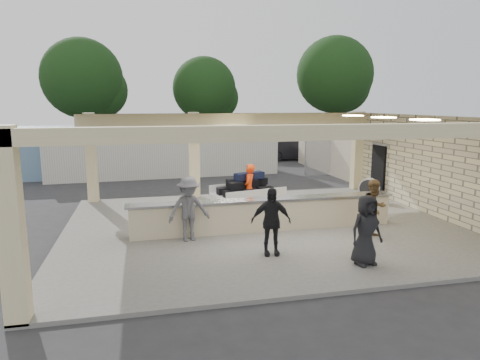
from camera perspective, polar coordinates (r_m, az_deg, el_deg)
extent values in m
plane|color=#2B2B2E|center=(13.63, 2.74, -6.46)|extent=(120.00, 120.00, 0.00)
cube|color=#65635D|center=(13.61, 2.74, -6.26)|extent=(12.00, 10.00, 0.10)
cube|color=beige|center=(13.06, 2.87, 8.42)|extent=(12.00, 10.00, 0.02)
cube|color=#C2B598|center=(15.92, 24.10, 1.53)|extent=(0.02, 10.00, 3.50)
cube|color=black|center=(18.60, 17.94, 1.19)|extent=(0.10, 0.95, 2.10)
cube|color=beige|center=(17.69, -1.34, 7.92)|extent=(12.00, 0.50, 0.60)
cube|color=beige|center=(8.51, 11.78, 6.26)|extent=(12.00, 0.30, 0.30)
cube|color=beige|center=(17.56, -19.21, 2.75)|extent=(0.40, 0.40, 3.50)
cube|color=beige|center=(17.56, -6.12, 3.26)|extent=(0.40, 0.40, 3.50)
cube|color=beige|center=(19.83, 15.34, 3.75)|extent=(0.40, 0.40, 3.50)
cube|color=beige|center=(8.36, -28.26, -5.61)|extent=(0.40, 0.40, 3.50)
cube|color=white|center=(17.46, -1.17, 6.84)|extent=(1.30, 0.12, 0.06)
cube|color=#FFEABF|center=(15.87, 14.83, 8.30)|extent=(0.55, 0.55, 0.04)
cube|color=#FFEABF|center=(14.13, 18.60, 7.92)|extent=(0.55, 0.55, 0.04)
cube|color=#FFEABF|center=(12.46, 23.40, 7.38)|extent=(0.55, 0.55, 0.04)
cube|color=beige|center=(13.01, 3.35, -4.75)|extent=(8.00, 0.50, 0.90)
cube|color=#B7B7BC|center=(12.89, 3.38, -2.60)|extent=(8.20, 0.58, 0.06)
cube|color=silver|center=(15.27, 1.01, -2.04)|extent=(2.64, 1.95, 0.11)
cylinder|color=black|center=(14.49, -1.34, -4.25)|extent=(0.20, 0.39, 0.38)
cylinder|color=black|center=(15.40, -3.02, -3.39)|extent=(0.20, 0.39, 0.38)
cylinder|color=black|center=(15.37, 5.03, -3.44)|extent=(0.20, 0.39, 0.38)
cylinder|color=black|center=(16.24, 3.09, -2.68)|extent=(0.20, 0.39, 0.38)
cube|color=silver|center=(15.84, -0.19, -0.89)|extent=(2.30, 0.62, 0.28)
cube|color=silver|center=(14.62, 2.31, -1.84)|extent=(2.30, 0.62, 0.28)
cube|color=black|center=(14.65, -1.09, -1.85)|extent=(0.62, 0.48, 0.25)
cube|color=black|center=(14.94, 1.20, -1.61)|extent=(0.62, 0.48, 0.25)
cube|color=black|center=(15.26, 3.39, -1.38)|extent=(0.62, 0.48, 0.25)
cube|color=black|center=(15.15, -2.02, -1.45)|extent=(0.62, 0.48, 0.25)
cube|color=black|center=(15.43, 0.21, -1.23)|extent=(0.62, 0.48, 0.25)
cube|color=black|center=(15.74, 2.35, -1.01)|extent=(0.62, 0.48, 0.25)
cube|color=black|center=(14.76, -0.59, -0.74)|extent=(0.62, 0.48, 0.25)
cube|color=black|center=(15.22, 1.33, -0.41)|extent=(0.62, 0.48, 0.25)
cube|color=black|center=(15.61, 2.53, -0.15)|extent=(0.62, 0.48, 0.25)
cube|color=black|center=(15.26, -0.74, -0.38)|extent=(0.62, 0.48, 0.25)
cube|color=black|center=(15.05, 0.38, 0.45)|extent=(0.62, 0.48, 0.25)
cube|color=black|center=(15.39, 2.09, 0.67)|extent=(0.62, 0.48, 0.25)
cylinder|color=silver|center=(17.72, 16.84, -1.04)|extent=(0.76, 0.74, 0.79)
cylinder|color=black|center=(17.72, 16.84, -1.04)|extent=(0.72, 0.70, 0.70)
cube|color=silver|center=(17.66, 16.04, -2.20)|extent=(0.05, 0.44, 0.26)
cube|color=silver|center=(17.92, 17.52, -2.10)|extent=(0.05, 0.44, 0.26)
imported|color=#F03B0C|center=(14.95, 1.21, -1.16)|extent=(0.57, 0.71, 1.72)
imported|color=brown|center=(12.81, 17.45, -3.65)|extent=(0.88, 0.55, 1.68)
imported|color=black|center=(10.85, 4.14, -5.53)|extent=(1.05, 0.49, 1.74)
imported|color=#55555B|center=(11.98, -6.85, -3.85)|extent=(1.23, 0.63, 1.82)
imported|color=black|center=(10.60, 16.46, -6.42)|extent=(0.87, 0.46, 1.69)
imported|color=silver|center=(28.89, 14.65, 3.38)|extent=(4.61, 2.43, 1.28)
imported|color=silver|center=(30.49, 15.04, 3.88)|extent=(4.75, 2.06, 1.46)
imported|color=black|center=(30.12, 6.77, 4.06)|extent=(4.41, 1.80, 1.44)
cube|color=silver|center=(23.73, -9.93, 3.79)|extent=(12.28, 3.07, 2.64)
cube|color=#6785A5|center=(25.24, -27.93, 3.19)|extent=(10.41, 2.76, 2.69)
cylinder|color=gray|center=(23.37, 8.68, 2.94)|extent=(0.06, 0.06, 2.00)
cylinder|color=gray|center=(24.18, 13.10, 3.03)|extent=(0.06, 0.06, 2.00)
cylinder|color=gray|center=(25.11, 17.22, 3.10)|extent=(0.06, 0.06, 2.00)
cylinder|color=gray|center=(26.17, 21.02, 3.15)|extent=(0.06, 0.06, 2.00)
cylinder|color=gray|center=(27.33, 24.51, 3.18)|extent=(0.06, 0.06, 2.00)
cylinder|color=gray|center=(28.58, 27.71, 3.20)|extent=(0.06, 0.06, 2.00)
cube|color=gray|center=(26.17, 21.02, 3.15)|extent=(12.00, 0.02, 2.00)
cylinder|color=gray|center=(26.08, 21.16, 5.33)|extent=(12.00, 0.05, 0.05)
cylinder|color=#382619|center=(36.88, -19.95, 7.02)|extent=(0.70, 0.70, 4.50)
sphere|color=black|center=(36.89, -20.30, 12.61)|extent=(6.30, 6.30, 6.30)
sphere|color=black|center=(37.33, -18.23, 11.30)|extent=(4.50, 4.50, 4.50)
cylinder|color=#382619|center=(39.01, -4.72, 7.36)|extent=(0.70, 0.70, 4.00)
sphere|color=black|center=(38.98, -4.79, 12.07)|extent=(5.60, 5.60, 5.60)
sphere|color=black|center=(39.75, -3.15, 10.90)|extent=(4.00, 4.00, 4.00)
cylinder|color=#382619|center=(41.48, 12.28, 8.03)|extent=(0.70, 0.70, 5.00)
sphere|color=black|center=(41.54, 12.50, 13.55)|extent=(7.00, 7.00, 7.00)
sphere|color=black|center=(42.55, 13.59, 12.07)|extent=(5.00, 5.00, 5.00)
cube|color=beige|center=(26.16, 17.15, 4.69)|extent=(6.00, 8.00, 3.20)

